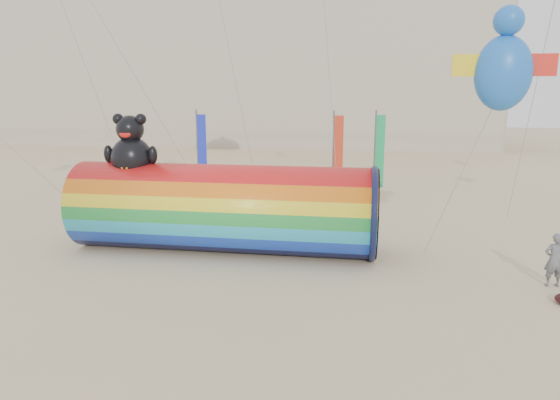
# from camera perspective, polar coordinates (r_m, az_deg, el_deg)

# --- Properties ---
(ground) EXTENTS (160.00, 160.00, 0.00)m
(ground) POSITION_cam_1_polar(r_m,az_deg,el_deg) (17.65, -2.41, -8.61)
(ground) COLOR #CCB58C
(ground) RESTS_ON ground
(hotel_building) EXTENTS (60.40, 15.40, 20.60)m
(hotel_building) POSITION_cam_1_polar(r_m,az_deg,el_deg) (64.09, -4.83, 15.82)
(hotel_building) COLOR #B7AD99
(hotel_building) RESTS_ON ground
(windsock_assembly) EXTENTS (12.00, 3.66, 5.53)m
(windsock_assembly) POSITION_cam_1_polar(r_m,az_deg,el_deg) (20.00, -6.46, -0.67)
(windsock_assembly) COLOR red
(windsock_assembly) RESTS_ON ground
(kite_handler) EXTENTS (0.72, 0.52, 1.81)m
(kite_handler) POSITION_cam_1_polar(r_m,az_deg,el_deg) (18.72, 28.86, -6.01)
(kite_handler) COLOR #5A5F62
(kite_handler) RESTS_ON ground
(festival_banners) EXTENTS (11.81, 1.14, 5.20)m
(festival_banners) POSITION_cam_1_polar(r_m,az_deg,el_deg) (31.21, 2.79, 5.53)
(festival_banners) COLOR #59595E
(festival_banners) RESTS_ON ground
(beachgoers) EXTENTS (66.82, 56.54, 1.78)m
(beachgoers) POSITION_cam_1_polar(r_m,az_deg,el_deg) (10.44, -17.93, -19.92)
(beachgoers) COLOR #33333F
(beachgoers) RESTS_ON ground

